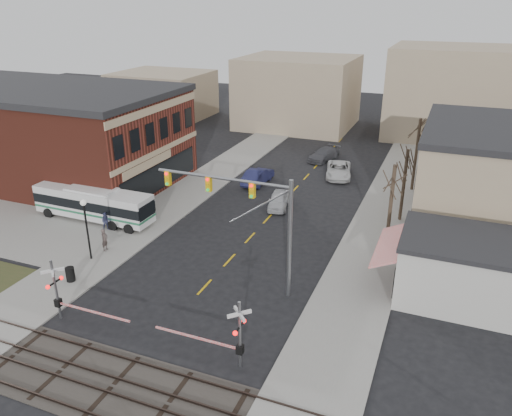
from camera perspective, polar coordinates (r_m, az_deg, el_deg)
The scene contains 22 objects.
ground at distance 32.63m, azimuth -7.54°, elevation -10.69°, with size 160.00×160.00×0.00m, color black.
sidewalk_west at distance 52.47m, azimuth -6.12°, elevation 2.89°, with size 5.00×60.00×0.12m, color gray.
sidewalk_east at distance 47.16m, azimuth 14.81°, elevation -0.14°, with size 5.00×60.00×0.12m, color gray.
ballast_strip at distance 27.45m, azimuth -16.07°, elevation -18.99°, with size 160.00×5.00×0.06m, color #332D28.
rail_tracks at distance 27.39m, azimuth -16.09°, elevation -18.84°, with size 160.00×3.91×0.14m.
brick_building at distance 58.29m, azimuth -23.81°, elevation 8.00°, with size 30.40×15.40×9.60m.
awning_shop at distance 34.33m, azimuth 22.80°, elevation -6.43°, with size 9.74×6.20×4.30m.
tree_east_a at distance 38.40m, azimuth 15.10°, elevation -0.01°, with size 0.28×0.28×6.75m.
tree_east_b at distance 44.04m, azimuth 16.52°, elevation 2.50°, with size 0.28×0.28×6.30m.
tree_east_c at distance 51.50m, azimuth 17.82°, elevation 5.81°, with size 0.28×0.28×7.20m.
transit_bus at distance 45.11m, azimuth -18.09°, elevation 0.53°, with size 11.03×2.57×2.83m.
traffic_signal_mast at distance 31.28m, azimuth -0.58°, elevation -0.14°, with size 9.26×0.30×8.00m.
rr_crossing_west at distance 31.92m, azimuth -21.32°, elevation -8.90°, with size 5.60×1.36×4.00m.
rr_crossing_east at distance 26.56m, azimuth -2.74°, elevation -14.14°, with size 5.60×1.36×4.00m.
street_lamp at distance 37.66m, azimuth -18.92°, elevation -1.04°, with size 0.44×0.44×4.69m.
trash_bin at distance 36.40m, azimuth -20.46°, elevation -7.11°, with size 0.60×0.60×1.00m, color black.
car_a at distance 45.99m, azimuth 2.60°, elevation 0.92°, with size 1.69×4.20×1.43m, color #BABBBF.
car_b at distance 51.86m, azimuth 0.21°, elevation 3.67°, with size 1.73×4.96×1.64m, color #1C1E46.
car_c at distance 54.60m, azimuth 9.42°, elevation 4.30°, with size 2.53×5.50×1.53m, color silver.
car_d at distance 60.08m, azimuth 7.78°, elevation 6.10°, with size 2.03×4.98×1.45m, color #47474D.
pedestrian_near at distance 39.60m, azimuth -16.92°, elevation -3.49°, with size 0.64×0.42×1.75m, color #5A4C48.
pedestrian_far at distance 42.94m, azimuth -16.77°, elevation -1.47°, with size 0.77×0.60×1.58m, color #383C63.
Camera 1 is at (13.91, -23.39, 18.00)m, focal length 35.00 mm.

